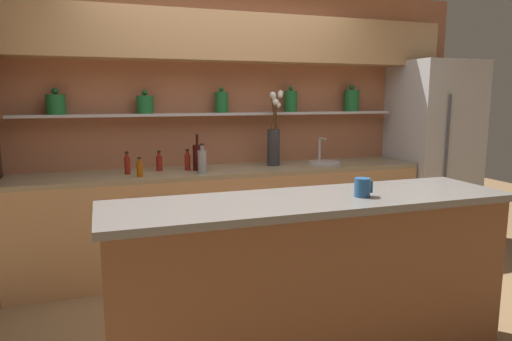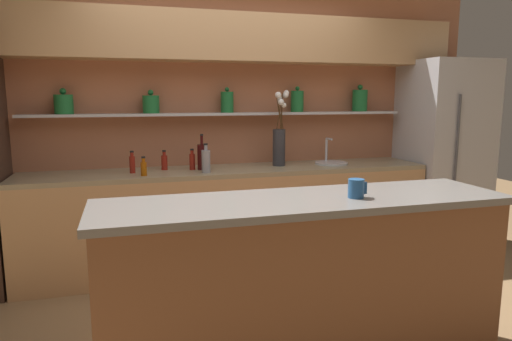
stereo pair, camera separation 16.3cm
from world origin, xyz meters
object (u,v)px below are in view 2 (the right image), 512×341
bottle_spirit_2 (206,161)px  coffee_mug (356,188)px  bottle_wine_0 (202,157)px  bottle_sauce_1 (164,162)px  bottle_sauce_5 (132,164)px  refrigerator (442,156)px  sink_fixture (331,162)px  bottle_sauce_4 (144,168)px  flower_vase (279,139)px  bottle_sauce_3 (192,161)px

bottle_spirit_2 → coffee_mug: (0.54, -1.65, 0.05)m
bottle_wine_0 → bottle_sauce_1: bearing=165.1°
bottle_wine_0 → bottle_sauce_5: bottle_wine_0 is taller
refrigerator → sink_fixture: 1.24m
bottle_sauce_4 → coffee_mug: (1.07, -1.64, 0.08)m
flower_vase → sink_fixture: bearing=-4.0°
bottle_sauce_5 → coffee_mug: (1.15, -1.80, 0.07)m
coffee_mug → bottle_sauce_4: bearing=123.1°
bottle_spirit_2 → bottle_sauce_5: (-0.61, 0.15, -0.02)m
sink_fixture → bottle_sauce_1: size_ratio=1.79×
bottle_spirit_2 → coffee_mug: 1.74m
bottle_wine_0 → bottle_sauce_5: 0.61m
sink_fixture → bottle_wine_0: size_ratio=0.99×
bottle_sauce_5 → bottle_sauce_3: bearing=5.1°
flower_vase → bottle_sauce_3: 0.85m
bottle_spirit_2 → bottle_sauce_3: bottle_spirit_2 is taller
bottle_sauce_1 → coffee_mug: bearing=-65.4°
bottle_sauce_5 → coffee_mug: 2.14m
bottle_sauce_3 → coffee_mug: coffee_mug is taller
bottle_spirit_2 → bottle_sauce_3: 0.22m
flower_vase → sink_fixture: 0.57m
sink_fixture → flower_vase: bearing=176.0°
bottle_sauce_5 → coffee_mug: bearing=-57.4°
sink_fixture → coffee_mug: sink_fixture is taller
flower_vase → coffee_mug: 1.87m
bottle_spirit_2 → coffee_mug: bottle_spirit_2 is taller
sink_fixture → bottle_wine_0: bottle_wine_0 is taller
sink_fixture → bottle_sauce_5: (-1.87, -0.02, 0.06)m
refrigerator → bottle_sauce_5: bearing=179.5°
bottle_sauce_3 → bottle_sauce_5: bearing=-174.9°
flower_vase → bottle_sauce_5: (-1.35, -0.06, -0.17)m
bottle_spirit_2 → flower_vase: bearing=15.4°
sink_fixture → bottle_sauce_4: bearing=-174.0°
bottle_wine_0 → bottle_sauce_4: 0.55m
bottle_wine_0 → bottle_sauce_1: (-0.33, 0.09, -0.05)m
bottle_wine_0 → sink_fixture: bearing=0.1°
bottle_sauce_5 → bottle_spirit_2: bearing=-13.6°
flower_vase → coffee_mug: bearing=-96.0°
refrigerator → bottle_spirit_2: bearing=-177.3°
sink_fixture → bottle_sauce_3: (-1.35, 0.03, 0.06)m
refrigerator → coffee_mug: bearing=-137.8°
flower_vase → bottle_wine_0: flower_vase is taller
refrigerator → flower_vase: size_ratio=2.72×
refrigerator → bottle_sauce_1: 2.83m
bottle_wine_0 → bottle_sauce_3: bearing=160.8°
sink_fixture → bottle_sauce_1: (-1.59, 0.08, 0.05)m
bottle_sauce_3 → bottle_sauce_5: bottle_sauce_5 is taller
bottle_wine_0 → bottle_sauce_4: bottle_wine_0 is taller
bottle_sauce_4 → bottle_sauce_5: size_ratio=0.84×
bottle_sauce_5 → sink_fixture: bearing=0.6°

